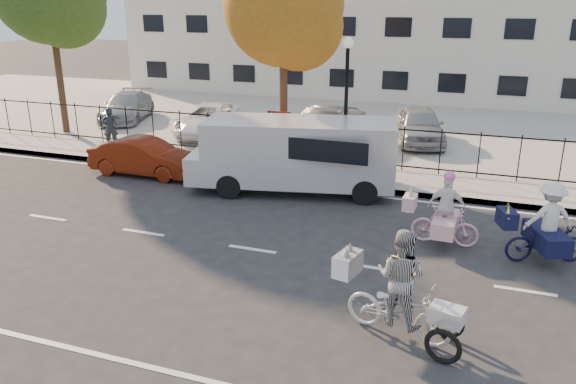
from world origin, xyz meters
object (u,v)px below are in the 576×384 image
at_px(lot_car_a, 127,107).
at_px(lot_car_c, 324,126).
at_px(lamppost, 347,80).
at_px(lot_car_b, 209,120).
at_px(bull_bike, 546,230).
at_px(pedestrian, 110,128).
at_px(red_sedan, 145,157).
at_px(lot_car_d, 419,125).
at_px(white_van, 296,152).
at_px(zebra_trike, 400,296).
at_px(unicorn_bike, 444,218).

height_order(lot_car_a, lot_car_c, lot_car_c).
bearing_deg(lamppost, lot_car_b, 155.15).
relative_size(bull_bike, pedestrian, 1.34).
height_order(red_sedan, lot_car_d, lot_car_d).
relative_size(lot_car_b, lot_car_d, 1.07).
bearing_deg(pedestrian, white_van, 137.86).
height_order(zebra_trike, lot_car_a, zebra_trike).
distance_m(red_sedan, lot_car_c, 7.18).
relative_size(unicorn_bike, lot_car_a, 0.42).
bearing_deg(unicorn_bike, lot_car_b, 54.49).
relative_size(pedestrian, lot_car_b, 0.35).
bearing_deg(unicorn_bike, lamppost, 38.98).
xyz_separation_m(pedestrian, lot_car_c, (7.63, 3.23, -0.05)).
xyz_separation_m(white_van, lot_car_b, (-5.74, 5.45, -0.44)).
xyz_separation_m(zebra_trike, bull_bike, (2.60, 4.05, -0.02)).
distance_m(zebra_trike, white_van, 8.07).
relative_size(lot_car_a, lot_car_b, 0.98).
bearing_deg(unicorn_bike, lot_car_d, 12.98).
relative_size(bull_bike, lot_car_d, 0.50).
relative_size(red_sedan, lot_car_d, 0.89).
distance_m(lamppost, lot_car_b, 7.70).
bearing_deg(white_van, lot_car_b, 124.53).
relative_size(lamppost, bull_bike, 2.08).
bearing_deg(lot_car_a, lot_car_b, -33.11).
bearing_deg(lot_car_a, lot_car_d, -17.79).
height_order(unicorn_bike, lot_car_d, unicorn_bike).
xyz_separation_m(unicorn_bike, lot_car_c, (-5.27, 7.98, 0.19)).
relative_size(lamppost, red_sedan, 1.16).
xyz_separation_m(lot_car_a, lot_car_d, (13.63, 0.07, 0.08)).
height_order(white_van, lot_car_b, white_van).
height_order(lamppost, pedestrian, lamppost).
xyz_separation_m(zebra_trike, white_van, (-4.22, 6.87, 0.44)).
height_order(lot_car_b, lot_car_d, lot_car_d).
bearing_deg(zebra_trike, unicorn_bike, 7.64).
bearing_deg(lot_car_a, lot_car_c, -26.19).
bearing_deg(lot_car_b, white_van, -53.06).
relative_size(white_van, lot_car_c, 1.49).
xyz_separation_m(lamppost, lot_car_d, (1.93, 4.50, -2.25)).
bearing_deg(lot_car_b, unicorn_bike, -47.46).
height_order(lamppost, lot_car_c, lamppost).
bearing_deg(zebra_trike, lamppost, 32.64).
height_order(unicorn_bike, red_sedan, unicorn_bike).
distance_m(bull_bike, lot_car_d, 10.48).
bearing_deg(lot_car_b, lamppost, -34.38).
height_order(lot_car_a, lot_car_d, lot_car_d).
relative_size(pedestrian, lot_car_d, 0.37).
height_order(unicorn_bike, lot_car_b, unicorn_bike).
bearing_deg(white_van, lot_car_a, 135.81).
bearing_deg(lot_car_a, bull_bike, -46.73).
relative_size(lamppost, lot_car_b, 0.97).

